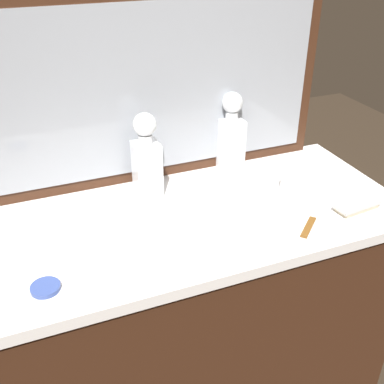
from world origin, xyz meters
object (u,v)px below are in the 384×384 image
(crystal_tumbler_far_right, at_px, (203,207))
(porcelain_dish, at_px, (45,288))
(crystal_tumbler_center, at_px, (294,182))
(silver_brush_far_left, at_px, (357,206))
(crystal_decanter_far_left, at_px, (231,139))
(crystal_decanter_center, at_px, (147,163))
(tortoiseshell_comb, at_px, (308,227))

(crystal_tumbler_far_right, bearing_deg, porcelain_dish, -163.27)
(crystal_tumbler_center, xyz_separation_m, silver_brush_far_left, (0.13, -0.16, -0.03))
(crystal_tumbler_center, xyz_separation_m, porcelain_dish, (-0.81, -0.18, -0.03))
(crystal_decanter_far_left, xyz_separation_m, crystal_decanter_center, (-0.33, -0.07, -0.00))
(crystal_decanter_center, height_order, crystal_tumbler_center, crystal_decanter_center)
(crystal_decanter_center, xyz_separation_m, crystal_tumbler_center, (0.44, -0.17, -0.07))
(silver_brush_far_left, distance_m, porcelain_dish, 0.94)
(crystal_decanter_far_left, relative_size, tortoiseshell_comb, 2.91)
(crystal_decanter_center, xyz_separation_m, crystal_tumbler_far_right, (0.11, -0.21, -0.07))
(crystal_tumbler_far_right, xyz_separation_m, tortoiseshell_comb, (0.27, -0.16, -0.04))
(crystal_decanter_far_left, xyz_separation_m, porcelain_dish, (-0.70, -0.42, -0.11))
(crystal_decanter_far_left, height_order, crystal_decanter_center, crystal_decanter_far_left)
(crystal_decanter_far_left, bearing_deg, porcelain_dish, -149.13)
(porcelain_dish, bearing_deg, crystal_decanter_center, 43.47)
(crystal_decanter_center, bearing_deg, tortoiseshell_comb, -44.39)
(crystal_tumbler_far_right, relative_size, silver_brush_far_left, 0.63)
(crystal_decanter_far_left, height_order, crystal_tumbler_center, crystal_decanter_far_left)
(silver_brush_far_left, bearing_deg, porcelain_dish, -179.04)
(tortoiseshell_comb, bearing_deg, crystal_decanter_far_left, 96.06)
(crystal_tumbler_center, height_order, porcelain_dish, crystal_tumbler_center)
(crystal_tumbler_center, height_order, silver_brush_far_left, crystal_tumbler_center)
(crystal_tumbler_center, relative_size, porcelain_dish, 1.19)
(crystal_decanter_center, distance_m, silver_brush_far_left, 0.67)
(crystal_tumbler_center, bearing_deg, silver_brush_far_left, -52.39)
(crystal_decanter_far_left, distance_m, tortoiseshell_comb, 0.45)
(crystal_tumbler_center, xyz_separation_m, crystal_tumbler_far_right, (-0.34, -0.04, 0.01))
(crystal_decanter_far_left, relative_size, crystal_tumbler_center, 3.27)
(silver_brush_far_left, bearing_deg, crystal_tumbler_center, 127.61)
(crystal_decanter_center, xyz_separation_m, silver_brush_far_left, (0.57, -0.33, -0.10))
(crystal_tumbler_center, height_order, crystal_tumbler_far_right, crystal_tumbler_far_right)
(crystal_decanter_far_left, distance_m, crystal_decanter_center, 0.33)
(crystal_tumbler_far_right, xyz_separation_m, porcelain_dish, (-0.47, -0.14, -0.04))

